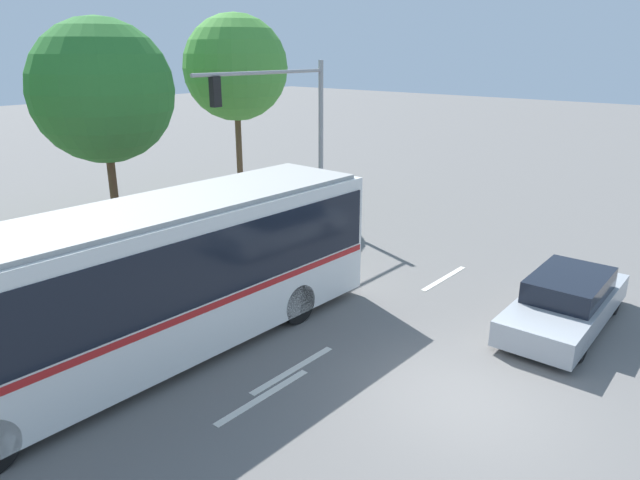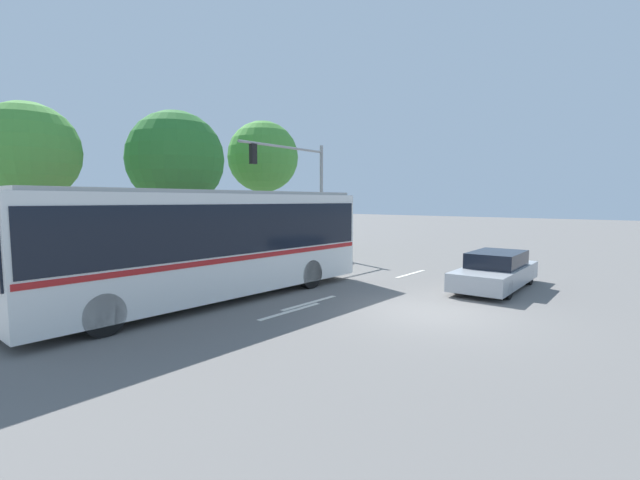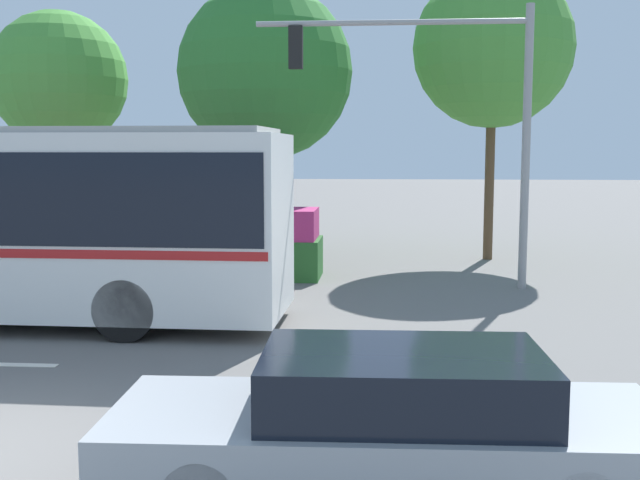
# 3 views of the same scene
# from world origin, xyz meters

# --- Properties ---
(sedan_foreground) EXTENTS (4.91, 1.92, 1.28)m
(sedan_foreground) POSITION_xyz_m (4.48, -0.40, 0.61)
(sedan_foreground) COLOR #9EA3A8
(sedan_foreground) RESTS_ON ground
(traffic_light_pole) EXTENTS (5.87, 0.24, 6.03)m
(traffic_light_pole) POSITION_xyz_m (5.82, 9.87, 4.06)
(traffic_light_pole) COLOR gray
(traffic_light_pole) RESTS_ON ground
(flowering_hedge) EXTENTS (9.09, 1.55, 1.62)m
(flowering_hedge) POSITION_xyz_m (-1.61, 10.86, 0.80)
(flowering_hedge) COLOR #286028
(flowering_hedge) RESTS_ON ground
(street_tree_left) EXTENTS (3.89, 3.89, 6.94)m
(street_tree_left) POSITION_xyz_m (-4.92, 14.80, 4.96)
(street_tree_left) COLOR brown
(street_tree_left) RESTS_ON ground
(street_tree_centre) EXTENTS (4.73, 4.73, 7.45)m
(street_tree_centre) POSITION_xyz_m (1.18, 14.06, 5.08)
(street_tree_centre) COLOR brown
(street_tree_centre) RESTS_ON ground
(street_tree_right) EXTENTS (4.25, 4.25, 7.82)m
(street_tree_right) POSITION_xyz_m (7.27, 14.30, 5.68)
(street_tree_right) COLOR brown
(street_tree_right) RESTS_ON ground
(lane_stripe_near) EXTENTS (2.40, 0.16, 0.01)m
(lane_stripe_near) POSITION_xyz_m (5.24, 3.26, 0.01)
(lane_stripe_near) COLOR silver
(lane_stripe_near) RESTS_ON ground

